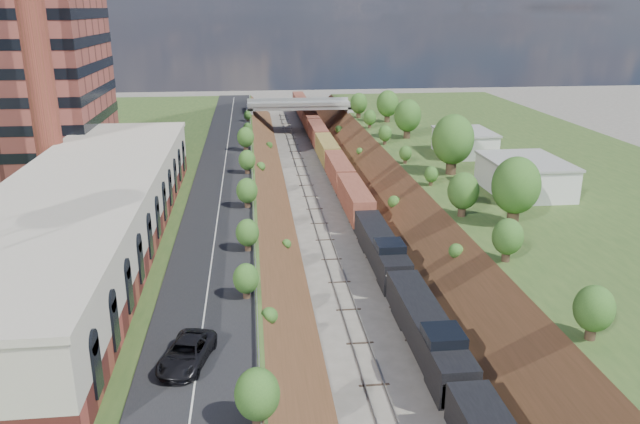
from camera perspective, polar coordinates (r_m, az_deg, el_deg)
platform_left at (r=88.73m, az=-20.20°, el=0.49°), size 44.00×180.00×5.00m
platform_right at (r=96.85m, az=21.16°, el=1.81°), size 44.00×180.00×5.00m
embankment_left at (r=86.83m, az=-5.80°, el=-0.56°), size 10.00×180.00×10.00m
embankment_right at (r=89.67m, az=8.39°, el=-0.05°), size 10.00×180.00×10.00m
rail_left_track at (r=87.25m, az=-0.28°, el=-0.31°), size 1.58×180.00×0.18m
rail_right_track at (r=87.92m, az=3.09°, el=-0.19°), size 1.58×180.00×0.18m
road at (r=85.44m, az=-8.93°, el=2.54°), size 8.00×180.00×0.10m
guardrail at (r=85.02m, az=-6.19°, el=2.93°), size 0.10×171.00×0.70m
commercial_building at (r=65.41m, az=-20.79°, el=-0.17°), size 14.30×62.30×7.00m
smokestack at (r=82.08m, az=-24.70°, el=14.67°), size 3.20×3.20×40.00m
overpass at (r=146.51m, az=-1.89°, el=9.21°), size 24.50×8.30×7.40m
white_building_near at (r=84.65m, az=18.20°, el=3.06°), size 9.00×12.00×4.00m
white_building_far at (r=104.36m, az=13.06°, el=6.13°), size 8.00×10.00×3.60m
tree_right_large at (r=70.87m, az=17.49°, el=2.29°), size 5.25×5.25×7.61m
tree_left_crest at (r=47.08m, az=-6.29°, el=-8.06°), size 2.45×2.45×3.55m
freight_train at (r=107.90m, az=1.23°, el=4.68°), size 2.96×167.12×4.55m
suv at (r=43.42m, az=-12.09°, el=-12.50°), size 4.06×6.33×1.62m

